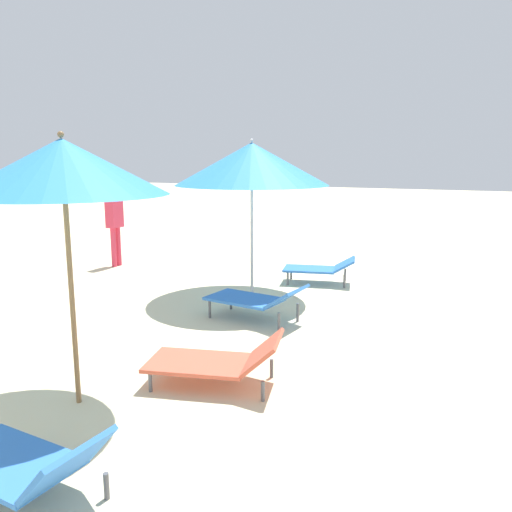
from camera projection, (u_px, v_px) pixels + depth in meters
umbrella_second at (63, 167)px, 4.73m from camera, size 1.91×1.91×2.61m
lounger_second_shoreside at (217, 360)px, 5.51m from camera, size 1.53×0.98×0.57m
lounger_second_inland at (25, 463)px, 3.68m from camera, size 1.35×0.73×0.57m
umbrella_farthest at (252, 164)px, 8.71m from camera, size 2.60×2.60×2.67m
lounger_farthest_shoreside at (320, 268)px, 9.91m from camera, size 1.43×0.88×0.51m
lounger_farthest_inland at (256, 299)px, 7.66m from camera, size 1.55×0.86×0.58m
person_walking_near at (115, 218)px, 11.34m from camera, size 0.23×0.36×1.74m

